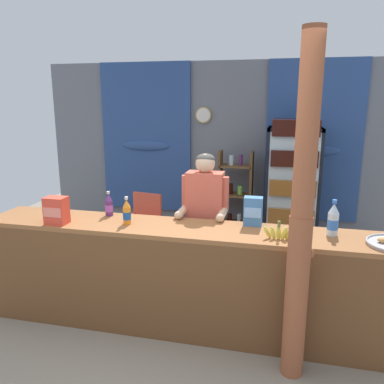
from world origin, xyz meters
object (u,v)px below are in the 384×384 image
snack_box_biscuit (253,211)px  banana_bunch (279,233)px  plastic_lawn_chair (143,222)px  soda_bottle_water (333,220)px  stall_counter (175,271)px  soda_bottle_grape_soda (109,205)px  soda_bottle_orange_soda (127,213)px  drink_fridge (292,183)px  timber_post (301,224)px  shopkeeper (205,212)px  bottle_shelf_rack (235,197)px  snack_box_crackers (56,210)px

snack_box_biscuit → banana_bunch: bearing=-53.3°
plastic_lawn_chair → soda_bottle_water: bearing=-32.3°
soda_bottle_water → snack_box_biscuit: 0.67m
banana_bunch → stall_counter: bearing=179.7°
soda_bottle_grape_soda → soda_bottle_orange_soda: bearing=-37.4°
soda_bottle_orange_soda → soda_bottle_grape_soda: 0.34m
drink_fridge → soda_bottle_water: 1.92m
drink_fridge → plastic_lawn_chair: (-1.89, -0.51, -0.51)m
drink_fridge → soda_bottle_water: bearing=-81.2°
timber_post → soda_bottle_grape_soda: 1.87m
plastic_lawn_chair → shopkeeper: size_ratio=0.55×
soda_bottle_water → stall_counter: bearing=-171.3°
soda_bottle_grape_soda → bottle_shelf_rack: bearing=63.9°
bottle_shelf_rack → soda_bottle_grape_soda: (-0.98, -2.00, 0.36)m
plastic_lawn_chair → snack_box_biscuit: snack_box_biscuit is taller
timber_post → shopkeeper: size_ratio=1.62×
soda_bottle_water → banana_bunch: bearing=-154.5°
drink_fridge → snack_box_crackers: drink_fridge is taller
timber_post → snack_box_biscuit: (-0.38, 0.63, -0.11)m
plastic_lawn_chair → snack_box_crackers: size_ratio=3.47×
soda_bottle_orange_soda → snack_box_biscuit: 1.13m
stall_counter → snack_box_biscuit: bearing=26.2°
stall_counter → plastic_lawn_chair: stall_counter is taller
timber_post → drink_fridge: 2.42m
bottle_shelf_rack → soda_bottle_grape_soda: 2.26m
drink_fridge → soda_bottle_orange_soda: drink_fridge is taller
bottle_shelf_rack → soda_bottle_water: (1.06, -2.10, 0.38)m
soda_bottle_orange_soda → bottle_shelf_rack: bearing=72.2°
drink_fridge → banana_bunch: bearing=-93.6°
banana_bunch → timber_post: bearing=-64.8°
snack_box_crackers → snack_box_biscuit: (1.73, 0.36, 0.01)m
soda_bottle_grape_soda → snack_box_biscuit: size_ratio=0.93×
drink_fridge → plastic_lawn_chair: bearing=-164.9°
soda_bottle_water → snack_box_crackers: bearing=-174.1°
stall_counter → timber_post: timber_post is taller
soda_bottle_water → soda_bottle_orange_soda: 1.77m
soda_bottle_grape_soda → stall_counter: bearing=-21.7°
soda_bottle_grape_soda → snack_box_crackers: snack_box_crackers is taller
soda_bottle_water → snack_box_biscuit: bearing=170.0°
soda_bottle_grape_soda → banana_bunch: size_ratio=0.91×
snack_box_biscuit → banana_bunch: (0.24, -0.32, -0.07)m
soda_bottle_water → snack_box_biscuit: size_ratio=1.17×
soda_bottle_water → snack_box_crackers: (-2.39, -0.25, -0.00)m
timber_post → snack_box_biscuit: 0.75m
soda_bottle_water → banana_bunch: size_ratio=1.14×
soda_bottle_water → bottle_shelf_rack: bearing=116.9°
timber_post → plastic_lawn_chair: size_ratio=2.94×
soda_bottle_orange_soda → snack_box_biscuit: snack_box_biscuit is taller
drink_fridge → soda_bottle_water: size_ratio=6.05×
bottle_shelf_rack → plastic_lawn_chair: (-1.13, -0.71, -0.23)m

